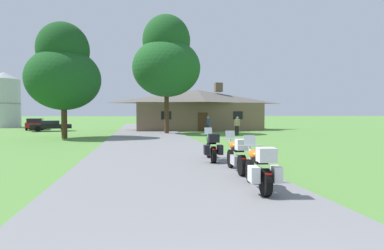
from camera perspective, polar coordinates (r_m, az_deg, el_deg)
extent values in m
plane|color=#56893D|center=(21.33, -7.40, -3.18)|extent=(500.00, 500.00, 0.00)
cube|color=slate|center=(19.33, -7.14, -3.63)|extent=(6.40, 80.00, 0.06)
cylinder|color=black|center=(8.73, 10.65, -8.30)|extent=(0.18, 0.65, 0.64)
cylinder|color=black|center=(7.36, 13.42, -10.26)|extent=(0.23, 0.65, 0.64)
cube|color=silver|center=(8.01, 11.96, -8.81)|extent=(0.32, 0.59, 0.30)
ellipsoid|color=orange|center=(8.19, 11.50, -5.38)|extent=(0.36, 0.55, 0.26)
cube|color=black|center=(7.76, 12.37, -6.47)|extent=(0.34, 0.55, 0.10)
cylinder|color=silver|center=(8.59, 10.75, -3.75)|extent=(0.66, 0.11, 0.03)
cylinder|color=silver|center=(8.67, 10.67, -5.96)|extent=(0.09, 0.24, 0.73)
cube|color=#B2BCC6|center=(8.67, 10.59, -2.76)|extent=(0.33, 0.14, 0.27)
sphere|color=silver|center=(8.60, 10.74, -4.68)|extent=(0.11, 0.11, 0.11)
cube|color=silver|center=(7.21, 13.58, -5.37)|extent=(0.44, 0.40, 0.32)
cube|color=red|center=(7.11, 13.95, -8.86)|extent=(0.14, 0.05, 0.06)
cylinder|color=silver|center=(7.73, 13.72, -10.44)|extent=(0.13, 0.55, 0.07)
cube|color=silver|center=(7.31, 11.34, -8.90)|extent=(0.24, 0.42, 0.36)
cube|color=silver|center=(7.45, 15.25, -8.72)|extent=(0.24, 0.42, 0.36)
cylinder|color=black|center=(10.95, 7.11, -6.17)|extent=(0.14, 0.64, 0.64)
cylinder|color=black|center=(9.57, 9.22, -7.37)|extent=(0.19, 0.65, 0.64)
cube|color=silver|center=(10.23, 8.13, -6.42)|extent=(0.29, 0.57, 0.30)
ellipsoid|color=orange|center=(10.42, 7.77, -3.76)|extent=(0.33, 0.53, 0.26)
cube|color=black|center=(9.99, 8.43, -4.54)|extent=(0.31, 0.53, 0.10)
cylinder|color=silver|center=(10.83, 7.18, -2.53)|extent=(0.66, 0.07, 0.03)
cylinder|color=silver|center=(10.90, 7.12, -4.30)|extent=(0.07, 0.24, 0.73)
cube|color=#B2BCC6|center=(10.92, 7.05, -1.76)|extent=(0.33, 0.13, 0.27)
sphere|color=silver|center=(10.84, 7.18, -3.27)|extent=(0.11, 0.11, 0.11)
cube|color=silver|center=(9.44, 9.33, -3.58)|extent=(0.42, 0.38, 0.32)
cube|color=red|center=(9.33, 9.61, -6.23)|extent=(0.14, 0.04, 0.06)
cylinder|color=silver|center=(9.93, 9.48, -7.62)|extent=(0.10, 0.55, 0.07)
cylinder|color=black|center=(13.35, 3.04, -4.67)|extent=(0.17, 0.65, 0.64)
cylinder|color=black|center=(11.93, 3.99, -5.47)|extent=(0.21, 0.65, 0.64)
cube|color=silver|center=(12.61, 3.50, -4.79)|extent=(0.31, 0.58, 0.30)
ellipsoid|color=#195B33|center=(12.82, 3.34, -2.66)|extent=(0.34, 0.54, 0.26)
cube|color=black|center=(12.38, 3.64, -3.25)|extent=(0.32, 0.54, 0.10)
cylinder|color=silver|center=(13.24, 3.07, -1.68)|extent=(0.66, 0.09, 0.03)
cylinder|color=silver|center=(13.31, 3.04, -3.13)|extent=(0.08, 0.24, 0.73)
cube|color=#B2BCC6|center=(13.33, 3.01, -1.05)|extent=(0.33, 0.14, 0.27)
sphere|color=silver|center=(13.25, 3.07, -2.29)|extent=(0.11, 0.11, 0.11)
cube|color=black|center=(11.82, 4.03, -2.43)|extent=(0.43, 0.39, 0.32)
cube|color=red|center=(11.69, 4.16, -4.53)|extent=(0.14, 0.04, 0.06)
cylinder|color=silver|center=(12.28, 4.41, -5.73)|extent=(0.12, 0.55, 0.07)
cube|color=black|center=(11.92, 2.72, -4.61)|extent=(0.23, 0.42, 0.36)
cube|color=black|center=(12.00, 5.19, -4.57)|extent=(0.23, 0.42, 0.36)
cube|color=brown|center=(37.67, 1.00, 1.57)|extent=(14.64, 6.39, 3.24)
pyramid|color=#5B5651|center=(37.73, 1.01, 5.26)|extent=(15.51, 6.78, 1.62)
cube|color=brown|center=(38.39, 4.90, 6.94)|extent=(0.90, 0.90, 1.10)
cube|color=#472D19|center=(34.52, 2.02, 0.58)|extent=(1.10, 0.08, 2.10)
cube|color=black|center=(33.90, -4.78, 1.78)|extent=(1.10, 0.06, 0.90)
cube|color=black|center=(35.58, 8.49, 1.78)|extent=(1.10, 0.06, 0.90)
cylinder|color=#75664C|center=(32.20, 8.28, -0.65)|extent=(0.14, 0.14, 0.86)
cylinder|color=#75664C|center=(32.30, 8.53, -0.65)|extent=(0.14, 0.14, 0.86)
cube|color=silver|center=(32.22, 8.41, 0.61)|extent=(0.41, 0.32, 0.56)
cylinder|color=silver|center=(32.09, 8.08, 0.57)|extent=(0.09, 0.09, 0.58)
cylinder|color=silver|center=(32.36, 8.74, 0.58)|extent=(0.09, 0.09, 0.58)
sphere|color=tan|center=(32.22, 8.42, 1.36)|extent=(0.21, 0.21, 0.21)
cylinder|color=navy|center=(31.03, 2.94, -0.74)|extent=(0.14, 0.14, 0.86)
cylinder|color=navy|center=(30.85, 3.01, -0.75)|extent=(0.14, 0.14, 0.86)
cube|color=#2D56AD|center=(30.91, 2.98, 0.57)|extent=(0.22, 0.36, 0.56)
cylinder|color=#2D56AD|center=(31.14, 2.89, 0.55)|extent=(0.09, 0.09, 0.58)
cylinder|color=#2D56AD|center=(30.69, 3.07, 0.52)|extent=(0.09, 0.09, 0.58)
sphere|color=tan|center=(30.91, 2.98, 1.35)|extent=(0.21, 0.21, 0.21)
cylinder|color=#B2AD99|center=(30.90, 2.98, 1.53)|extent=(0.22, 0.22, 0.05)
cylinder|color=black|center=(28.36, 8.12, -1.02)|extent=(0.14, 0.14, 0.86)
cylinder|color=black|center=(28.33, 8.47, -1.02)|extent=(0.14, 0.14, 0.86)
cube|color=tan|center=(28.32, 8.30, 0.42)|extent=(0.42, 0.37, 0.56)
cylinder|color=tan|center=(28.36, 7.84, 0.38)|extent=(0.09, 0.09, 0.58)
cylinder|color=tan|center=(28.28, 8.76, 0.37)|extent=(0.09, 0.09, 0.58)
sphere|color=tan|center=(28.31, 8.31, 1.27)|extent=(0.21, 0.21, 0.21)
cylinder|color=#422D19|center=(26.37, -22.52, 1.06)|extent=(0.44, 0.44, 3.11)
ellipsoid|color=#194C1E|center=(26.51, -22.62, 7.82)|extent=(5.71, 5.71, 4.86)
ellipsoid|color=#16441B|center=(26.84, -22.69, 12.68)|extent=(4.00, 4.00, 4.28)
cylinder|color=#422D19|center=(30.20, -4.71, 2.72)|extent=(0.44, 0.44, 4.58)
ellipsoid|color=#1E5623|center=(30.52, -4.73, 10.44)|extent=(6.58, 6.58, 5.59)
ellipsoid|color=#1B4E20|center=(31.01, -4.74, 15.26)|extent=(4.61, 4.61, 4.93)
cylinder|color=#B2B7BC|center=(51.69, -31.35, 3.40)|extent=(4.22, 4.22, 6.84)
cone|color=#999EA3|center=(51.95, -31.43, 7.76)|extent=(4.31, 4.31, 1.06)
cylinder|color=gray|center=(51.69, -31.35, 3.40)|extent=(4.35, 4.35, 0.15)
cube|color=maroon|center=(42.41, -26.90, 0.05)|extent=(2.74, 4.88, 0.60)
cube|color=black|center=(42.19, -26.93, 0.78)|extent=(2.25, 3.48, 0.48)
cylinder|color=black|center=(43.92, -27.82, -0.29)|extent=(0.35, 0.67, 0.64)
cylinder|color=black|center=(43.77, -25.62, -0.26)|extent=(0.35, 0.67, 0.64)
cylinder|color=black|center=(41.08, -28.24, -0.45)|extent=(0.35, 0.67, 0.64)
cylinder|color=black|center=(40.93, -25.89, -0.42)|extent=(0.35, 0.67, 0.64)
cube|color=black|center=(37.97, -24.58, -0.23)|extent=(4.54, 2.90, 0.46)
cube|color=black|center=(37.96, -24.75, 0.43)|extent=(2.26, 2.07, 0.42)
cylinder|color=black|center=(37.14, -26.57, -0.66)|extent=(0.68, 0.38, 0.64)
cylinder|color=black|center=(38.83, -26.52, -0.55)|extent=(0.68, 0.38, 0.64)
cylinder|color=black|center=(37.18, -22.55, -0.60)|extent=(0.68, 0.38, 0.64)
cylinder|color=black|center=(38.87, -22.68, -0.49)|extent=(0.68, 0.38, 0.64)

